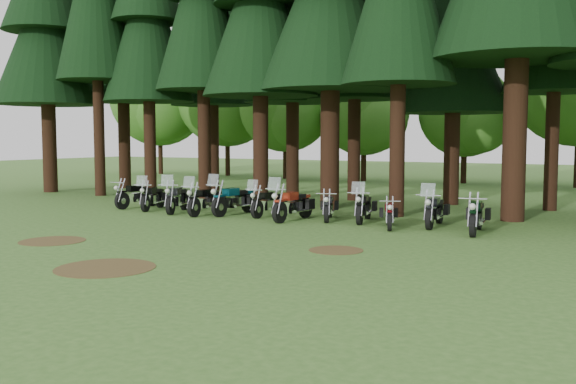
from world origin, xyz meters
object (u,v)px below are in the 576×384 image
object	(u,v)px
motorcycle_1	(153,198)
motorcycle_3	(206,201)
motorcycle_6	(293,205)
motorcycle_2	(177,199)
motorcycle_0	(137,196)
motorcycle_4	(234,201)
motorcycle_5	(268,204)
motorcycle_11	(476,217)
motorcycle_10	(435,211)
motorcycle_7	(328,208)
motorcycle_8	(364,208)
motorcycle_9	(389,215)

from	to	relation	value
motorcycle_1	motorcycle_3	xyz separation A→B (m)	(2.83, -0.30, 0.02)
motorcycle_3	motorcycle_6	size ratio (longest dim) A/B	0.96
motorcycle_2	motorcycle_0	bearing A→B (deg)	147.75
motorcycle_4	motorcycle_5	distance (m)	1.37
motorcycle_6	motorcycle_11	xyz separation A→B (m)	(6.24, 0.07, -0.03)
motorcycle_6	motorcycle_10	world-z (taller)	motorcycle_6
motorcycle_2	motorcycle_5	bearing A→B (deg)	-10.88
motorcycle_1	motorcycle_4	xyz separation A→B (m)	(3.76, 0.18, 0.05)
motorcycle_3	motorcycle_7	world-z (taller)	motorcycle_3
motorcycle_3	motorcycle_8	bearing A→B (deg)	4.23
motorcycle_0	motorcycle_6	bearing A→B (deg)	1.08
motorcycle_0	motorcycle_10	size ratio (longest dim) A/B	0.97
motorcycle_4	motorcycle_10	world-z (taller)	motorcycle_4
motorcycle_1	motorcycle_4	distance (m)	3.77
motorcycle_2	motorcycle_10	distance (m)	9.83
motorcycle_11	motorcycle_0	bearing A→B (deg)	171.07
motorcycle_4	motorcycle_3	bearing A→B (deg)	-147.62
motorcycle_0	motorcycle_1	bearing A→B (deg)	-10.24
motorcycle_3	motorcycle_9	xyz separation A→B (m)	(7.21, -0.04, -0.09)
motorcycle_2	motorcycle_6	bearing A→B (deg)	-20.43
motorcycle_0	motorcycle_1	xyz separation A→B (m)	(1.08, -0.29, 0.00)
motorcycle_0	motorcycle_11	bearing A→B (deg)	3.15
motorcycle_7	motorcycle_8	bearing A→B (deg)	-14.74
motorcycle_4	motorcycle_7	distance (m)	3.76
motorcycle_3	motorcycle_1	bearing A→B (deg)	169.23
motorcycle_2	motorcycle_4	distance (m)	2.38
motorcycle_0	motorcycle_3	world-z (taller)	motorcycle_3
motorcycle_6	motorcycle_10	size ratio (longest dim) A/B	1.06
motorcycle_5	motorcycle_10	world-z (taller)	motorcycle_10
motorcycle_4	motorcycle_10	xyz separation A→B (m)	(7.45, 0.48, -0.03)
motorcycle_2	motorcycle_7	xyz separation A→B (m)	(6.08, 0.72, -0.07)
motorcycle_4	motorcycle_7	bearing A→B (deg)	9.57
motorcycle_9	motorcycle_11	bearing A→B (deg)	-17.70
motorcycle_0	motorcycle_5	distance (m)	6.20
motorcycle_2	motorcycle_9	xyz separation A→B (m)	(8.61, -0.11, -0.10)
motorcycle_2	motorcycle_11	distance (m)	11.29
motorcycle_6	motorcycle_0	bearing A→B (deg)	178.75
motorcycle_0	motorcycle_11	xyz separation A→B (m)	(13.80, -0.45, 0.02)
motorcycle_1	motorcycle_7	world-z (taller)	motorcycle_1
motorcycle_0	motorcycle_9	distance (m)	11.13
motorcycle_8	motorcycle_11	distance (m)	4.02
motorcycle_1	motorcycle_8	world-z (taller)	motorcycle_8
motorcycle_9	motorcycle_5	bearing A→B (deg)	149.77
motorcycle_6	motorcycle_9	world-z (taller)	motorcycle_6
motorcycle_4	motorcycle_11	size ratio (longest dim) A/B	1.05
motorcycle_7	motorcycle_11	world-z (taller)	motorcycle_11
motorcycle_2	motorcycle_3	distance (m)	1.40
motorcycle_1	motorcycle_5	xyz separation A→B (m)	(5.12, 0.39, -0.01)
motorcycle_1	motorcycle_3	distance (m)	2.84
motorcycle_2	motorcycle_11	bearing A→B (deg)	-20.08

